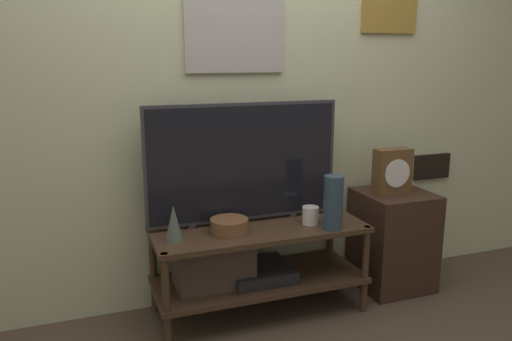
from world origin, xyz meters
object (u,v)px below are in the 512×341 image
Objects in this scene: vase_tall_ceramic at (333,203)px; candle_jar at (310,215)px; vase_slim_bronze at (174,223)px; mantel_clock at (392,172)px; vase_wide_bowl at (229,226)px; television at (244,162)px.

vase_tall_ceramic reaches higher than candle_jar.
mantel_clock reaches higher than vase_slim_bronze.
candle_jar is at bearing 124.00° from vase_tall_ceramic.
vase_slim_bronze is at bearing 179.48° from candle_jar.
vase_slim_bronze is 1.39m from mantel_clock.
candle_jar is (-0.08, 0.12, -0.10)m from vase_tall_ceramic.
vase_tall_ceramic reaches higher than vase_wide_bowl.
vase_tall_ceramic is at bearing -56.00° from candle_jar.
mantel_clock is at bearing 2.49° from vase_slim_bronze.
television reaches higher than vase_wide_bowl.
candle_jar is at bearing -0.52° from vase_slim_bronze.
vase_slim_bronze is 0.66× the size of mantel_clock.
television reaches higher than mantel_clock.
television is 0.49m from candle_jar.
vase_tall_ceramic is 0.17m from candle_jar.
mantel_clock is (1.38, 0.06, 0.15)m from vase_slim_bronze.
vase_slim_bronze is at bearing 171.81° from vase_tall_ceramic.
television is 0.95m from mantel_clock.
mantel_clock is at bearing 19.95° from vase_tall_ceramic.
television reaches higher than candle_jar.
vase_slim_bronze is at bearing -160.34° from television.
vase_wide_bowl is at bearing 2.52° from vase_slim_bronze.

